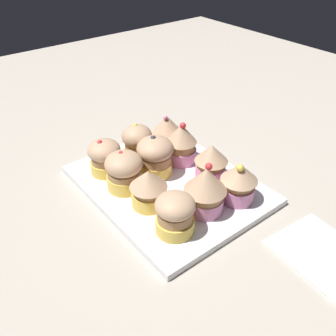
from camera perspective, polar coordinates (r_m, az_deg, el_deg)
ground_plane at (r=66.92cm, az=0.00°, el=-3.99°), size 180.00×180.00×3.00cm
baking_tray at (r=65.61cm, az=0.00°, el=-2.57°), size 32.02×25.36×1.20cm
cupcake_0 at (r=66.77cm, az=-9.72°, el=1.79°), size 5.86×5.86×6.83cm
cupcake_1 at (r=62.51cm, az=-6.75°, el=-0.38°), size 6.37×6.37×7.09cm
cupcake_2 at (r=58.45cm, az=-3.02°, el=-3.01°), size 6.05×6.05×6.63cm
cupcake_3 at (r=53.97cm, az=1.08°, el=-6.99°), size 5.91×5.91×6.57cm
cupcake_4 at (r=69.42cm, az=-4.74°, el=3.94°), size 5.67×5.67×7.48cm
cupcake_5 at (r=65.48cm, az=-1.94°, el=1.97°), size 6.53×6.53×7.49cm
cupcake_6 at (r=57.41cm, az=6.00°, el=-3.07°), size 6.70×6.70×8.31cm
cupcake_7 at (r=73.01cm, az=-0.15°, el=5.58°), size 5.95×5.95×7.24cm
cupcake_8 at (r=68.73cm, az=2.04°, el=3.89°), size 5.80×5.80×8.09cm
cupcake_9 at (r=64.49cm, az=6.64°, el=1.02°), size 5.84×5.84×6.83cm
cupcake_10 at (r=60.39cm, az=10.83°, el=-2.03°), size 6.00×6.00×7.31cm
napkin at (r=58.61cm, az=22.82°, el=-12.08°), size 14.21×12.11×0.60cm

